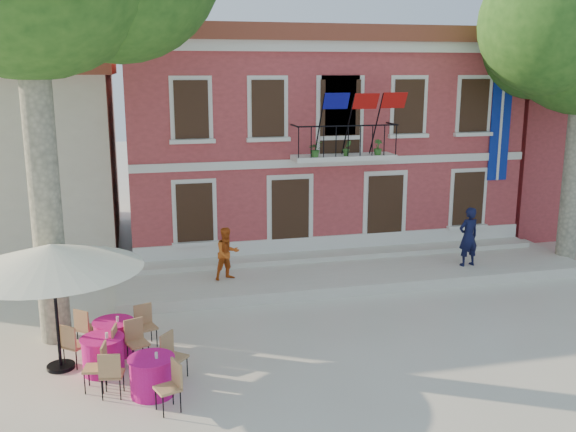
{
  "coord_description": "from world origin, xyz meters",
  "views": [
    {
      "loc": [
        -4.38,
        -13.2,
        6.13
      ],
      "look_at": [
        -0.28,
        3.5,
        2.21
      ],
      "focal_mm": 40.0,
      "sensor_mm": 36.0,
      "label": 1
    }
  ],
  "objects_px": {
    "pedestrian_navy": "(468,237)",
    "pedestrian_orange": "(227,254)",
    "cafe_table_1": "(152,374)",
    "patio_umbrella": "(52,257)",
    "cafe_table_3": "(114,336)",
    "cafe_table_0": "(103,353)"
  },
  "relations": [
    {
      "from": "patio_umbrella",
      "to": "pedestrian_orange",
      "type": "xyz_separation_m",
      "value": [
        4.17,
        4.13,
        -1.38
      ]
    },
    {
      "from": "pedestrian_orange",
      "to": "cafe_table_3",
      "type": "bearing_deg",
      "value": -148.59
    },
    {
      "from": "patio_umbrella",
      "to": "pedestrian_orange",
      "type": "height_order",
      "value": "patio_umbrella"
    },
    {
      "from": "pedestrian_orange",
      "to": "cafe_table_3",
      "type": "relative_size",
      "value": 0.82
    },
    {
      "from": "pedestrian_navy",
      "to": "cafe_table_0",
      "type": "height_order",
      "value": "pedestrian_navy"
    },
    {
      "from": "pedestrian_navy",
      "to": "cafe_table_1",
      "type": "relative_size",
      "value": 0.98
    },
    {
      "from": "pedestrian_navy",
      "to": "cafe_table_3",
      "type": "distance_m",
      "value": 10.9
    },
    {
      "from": "pedestrian_orange",
      "to": "cafe_table_0",
      "type": "xyz_separation_m",
      "value": [
        -3.28,
        -4.53,
        -0.63
      ]
    },
    {
      "from": "patio_umbrella",
      "to": "pedestrian_orange",
      "type": "bearing_deg",
      "value": 44.75
    },
    {
      "from": "cafe_table_0",
      "to": "cafe_table_1",
      "type": "relative_size",
      "value": 1.0
    },
    {
      "from": "pedestrian_navy",
      "to": "pedestrian_orange",
      "type": "relative_size",
      "value": 1.2
    },
    {
      "from": "pedestrian_orange",
      "to": "cafe_table_0",
      "type": "relative_size",
      "value": 0.82
    },
    {
      "from": "pedestrian_navy",
      "to": "patio_umbrella",
      "type": "bearing_deg",
      "value": 9.72
    },
    {
      "from": "patio_umbrella",
      "to": "cafe_table_1",
      "type": "height_order",
      "value": "patio_umbrella"
    },
    {
      "from": "cafe_table_1",
      "to": "cafe_table_3",
      "type": "height_order",
      "value": "same"
    },
    {
      "from": "cafe_table_3",
      "to": "patio_umbrella",
      "type": "bearing_deg",
      "value": -156.97
    },
    {
      "from": "pedestrian_navy",
      "to": "pedestrian_orange",
      "type": "height_order",
      "value": "pedestrian_navy"
    },
    {
      "from": "patio_umbrella",
      "to": "cafe_table_3",
      "type": "relative_size",
      "value": 1.99
    },
    {
      "from": "pedestrian_orange",
      "to": "cafe_table_1",
      "type": "relative_size",
      "value": 0.82
    },
    {
      "from": "cafe_table_1",
      "to": "pedestrian_orange",
      "type": "bearing_deg",
      "value": 67.89
    },
    {
      "from": "pedestrian_navy",
      "to": "pedestrian_orange",
      "type": "distance_m",
      "value": 7.32
    },
    {
      "from": "pedestrian_navy",
      "to": "cafe_table_1",
      "type": "bearing_deg",
      "value": 20.68
    }
  ]
}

